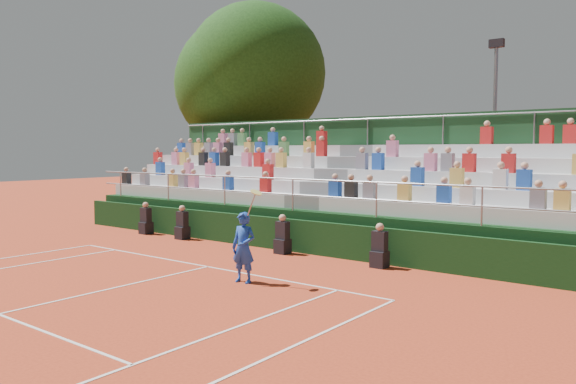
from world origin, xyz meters
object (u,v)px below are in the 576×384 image
Objects in this scene: tree_east at (255,74)px; tennis_player at (244,247)px; tree_west at (241,84)px; floodlight_mast at (495,116)px.

tennis_player is at bearing -49.87° from tree_east.
floodlight_mast is (12.78, 1.84, -2.07)m from tree_west.
floodlight_mast reaches higher than tennis_player.
tree_west is (-11.66, 12.62, 5.76)m from tennis_player.
tree_east is 1.40× the size of floodlight_mast.
tree_west is 13.08m from floodlight_mast.
tree_east is 12.44m from floodlight_mast.
tree_west is 0.94m from tree_east.
tree_west is at bearing -151.74° from tree_east.
tennis_player is at bearing -47.28° from tree_west.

